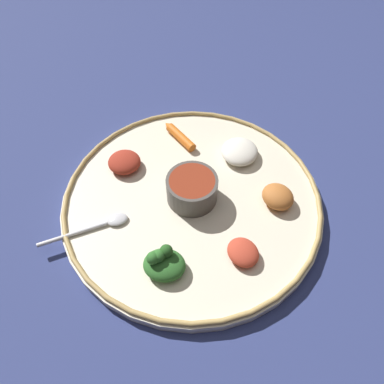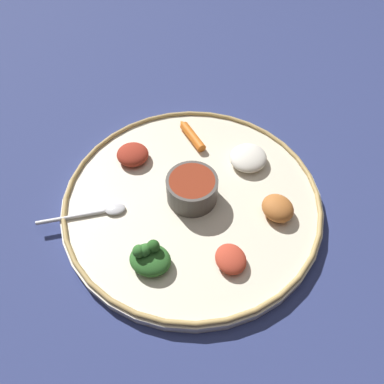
# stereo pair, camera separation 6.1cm
# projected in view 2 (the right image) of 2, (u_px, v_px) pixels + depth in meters

# --- Properties ---
(ground_plane) EXTENTS (2.40, 2.40, 0.00)m
(ground_plane) POSITION_uv_depth(u_px,v_px,m) (192.00, 203.00, 0.64)
(ground_plane) COLOR navy
(platter) EXTENTS (0.45, 0.45, 0.02)m
(platter) POSITION_uv_depth(u_px,v_px,m) (192.00, 200.00, 0.63)
(platter) COLOR beige
(platter) RESTS_ON ground_plane
(platter_rim) EXTENTS (0.44, 0.44, 0.01)m
(platter_rim) POSITION_uv_depth(u_px,v_px,m) (192.00, 196.00, 0.62)
(platter_rim) COLOR tan
(platter_rim) RESTS_ON platter
(center_bowl) EXTENTS (0.09, 0.09, 0.05)m
(center_bowl) POSITION_uv_depth(u_px,v_px,m) (192.00, 188.00, 0.60)
(center_bowl) COLOR #4C4742
(center_bowl) RESTS_ON platter
(spoon) EXTENTS (0.11, 0.12, 0.01)m
(spoon) POSITION_uv_depth(u_px,v_px,m) (96.00, 213.00, 0.60)
(spoon) COLOR silver
(spoon) RESTS_ON platter
(greens_pile) EXTENTS (0.07, 0.07, 0.04)m
(greens_pile) POSITION_uv_depth(u_px,v_px,m) (149.00, 258.00, 0.53)
(greens_pile) COLOR #2D6628
(greens_pile) RESTS_ON platter
(carrot_near_spoon) EXTENTS (0.06, 0.09, 0.02)m
(carrot_near_spoon) POSITION_uv_depth(u_px,v_px,m) (191.00, 135.00, 0.71)
(carrot_near_spoon) COLOR orange
(carrot_near_spoon) RESTS_ON platter
(mound_berbere_red) EXTENTS (0.07, 0.07, 0.02)m
(mound_berbere_red) POSITION_uv_depth(u_px,v_px,m) (231.00, 259.00, 0.54)
(mound_berbere_red) COLOR #B73D28
(mound_berbere_red) RESTS_ON platter
(mound_beet) EXTENTS (0.06, 0.06, 0.03)m
(mound_beet) POSITION_uv_depth(u_px,v_px,m) (133.00, 154.00, 0.67)
(mound_beet) COLOR maroon
(mound_beet) RESTS_ON platter
(mound_chickpea) EXTENTS (0.07, 0.07, 0.03)m
(mound_chickpea) POSITION_uv_depth(u_px,v_px,m) (278.00, 208.00, 0.59)
(mound_chickpea) COLOR #B2662D
(mound_chickpea) RESTS_ON platter
(mound_rice_white) EXTENTS (0.08, 0.07, 0.03)m
(mound_rice_white) POSITION_uv_depth(u_px,v_px,m) (248.00, 158.00, 0.66)
(mound_rice_white) COLOR silver
(mound_rice_white) RESTS_ON platter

